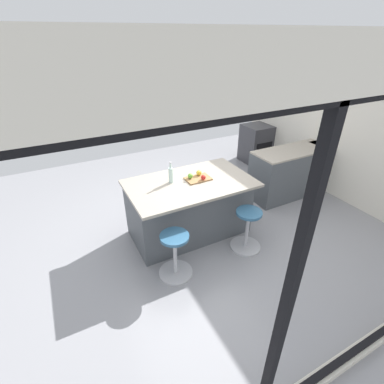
{
  "coord_description": "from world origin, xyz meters",
  "views": [
    {
      "loc": [
        1.8,
        3.09,
        2.74
      ],
      "look_at": [
        0.2,
        0.03,
        0.77
      ],
      "focal_mm": 26.18,
      "sensor_mm": 36.0,
      "label": 1
    }
  ],
  "objects": [
    {
      "name": "stool_by_window",
      "position": [
        -0.36,
        0.64,
        0.29
      ],
      "size": [
        0.44,
        0.44,
        0.62
      ],
      "color": "#B7B7BC",
      "rests_on": "ground_plane"
    },
    {
      "name": "ground_plane",
      "position": [
        0.0,
        0.0,
        0.0
      ],
      "size": [
        7.37,
        7.37,
        0.0
      ],
      "primitive_type": "plane",
      "color": "gray"
    },
    {
      "name": "cutting_board",
      "position": [
        0.06,
        -0.05,
        0.91
      ],
      "size": [
        0.36,
        0.24,
        0.02
      ],
      "primitive_type": "cube",
      "color": "olive",
      "rests_on": "kitchen_island"
    },
    {
      "name": "stool_middle",
      "position": [
        0.76,
        0.64,
        0.29
      ],
      "size": [
        0.44,
        0.44,
        0.62
      ],
      "color": "#B7B7BC",
      "rests_on": "ground_plane"
    },
    {
      "name": "oven_range",
      "position": [
        -2.48,
        -1.84,
        0.44
      ],
      "size": [
        0.6,
        0.61,
        0.88
      ],
      "color": "#38383D",
      "rests_on": "ground_plane"
    },
    {
      "name": "interior_partition_left",
      "position": [
        -2.83,
        0.0,
        1.38
      ],
      "size": [
        0.12,
        4.85,
        2.76
      ],
      "color": "silver",
      "rests_on": "ground_plane"
    },
    {
      "name": "apple_yellow",
      "position": [
        0.01,
        -0.13,
        0.96
      ],
      "size": [
        0.08,
        0.08,
        0.08
      ],
      "primitive_type": "sphere",
      "color": "gold",
      "rests_on": "cutting_board"
    },
    {
      "name": "apple_green",
      "position": [
        0.17,
        -0.1,
        0.96
      ],
      "size": [
        0.08,
        0.08,
        0.08
      ],
      "primitive_type": "sphere",
      "color": "#609E2D",
      "rests_on": "cutting_board"
    },
    {
      "name": "kitchen_island",
      "position": [
        0.2,
        -0.07,
        0.46
      ],
      "size": [
        1.78,
        1.07,
        0.9
      ],
      "color": "#4C5156",
      "rests_on": "ground_plane"
    },
    {
      "name": "water_bottle",
      "position": [
        0.45,
        -0.14,
        1.02
      ],
      "size": [
        0.06,
        0.06,
        0.31
      ],
      "color": "silver",
      "rests_on": "kitchen_island"
    },
    {
      "name": "apple_red",
      "position": [
        0.02,
        0.03,
        0.96
      ],
      "size": [
        0.07,
        0.07,
        0.07
      ],
      "primitive_type": "sphere",
      "color": "red",
      "rests_on": "cutting_board"
    },
    {
      "name": "sink_cabinet",
      "position": [
        -2.49,
        -0.27,
        0.46
      ],
      "size": [
        2.45,
        0.6,
        1.19
      ],
      "color": "#4C5156",
      "rests_on": "ground_plane"
    }
  ]
}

